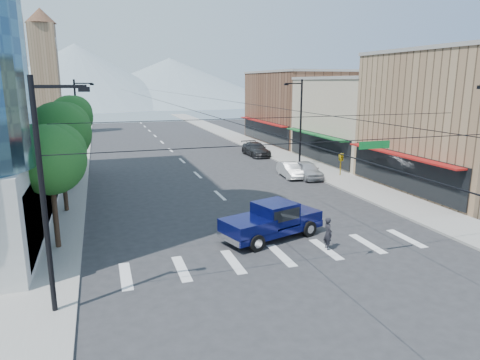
{
  "coord_description": "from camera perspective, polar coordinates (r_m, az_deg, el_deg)",
  "views": [
    {
      "loc": [
        -8.68,
        -17.46,
        8.76
      ],
      "look_at": [
        -0.86,
        6.3,
        3.0
      ],
      "focal_mm": 32.0,
      "sensor_mm": 36.0,
      "label": 1
    }
  ],
  "objects": [
    {
      "name": "pedestrian",
      "position": [
        23.39,
        11.65,
        -6.99
      ],
      "size": [
        0.49,
        0.68,
        1.77
      ],
      "primitive_type": "imported",
      "rotation": [
        0.0,
        0.0,
        1.47
      ],
      "color": "black",
      "rests_on": "ground"
    },
    {
      "name": "tree_midnear",
      "position": [
        30.81,
        -22.69,
        6.07
      ],
      "size": [
        4.09,
        4.09,
        7.52
      ],
      "color": "black",
      "rests_on": "ground"
    },
    {
      "name": "tree_midfar",
      "position": [
        37.82,
        -21.88,
        6.33
      ],
      "size": [
        3.65,
        3.64,
        6.71
      ],
      "color": "black",
      "rests_on": "ground"
    },
    {
      "name": "lamp_pole_nw",
      "position": [
        47.65,
        -20.73,
        7.55
      ],
      "size": [
        2.0,
        0.25,
        9.0
      ],
      "color": "black",
      "rests_on": "ground"
    },
    {
      "name": "sidewalk_right",
      "position": [
        61.68,
        1.57,
        4.87
      ],
      "size": [
        4.0,
        120.0,
        0.15
      ],
      "primitive_type": "cube",
      "color": "gray",
      "rests_on": "ground"
    },
    {
      "name": "clock_tower",
      "position": [
        79.86,
        -24.51,
        13.19
      ],
      "size": [
        4.8,
        4.8,
        20.4
      ],
      "color": "#8C6B4C",
      "rests_on": "ground"
    },
    {
      "name": "shop_near",
      "position": [
        39.84,
        28.15,
        6.76
      ],
      "size": [
        12.0,
        14.0,
        11.0
      ],
      "primitive_type": "cube",
      "color": "#8C6B4C",
      "rests_on": "ground"
    },
    {
      "name": "tree_near",
      "position": [
        23.97,
        -23.72,
        2.82
      ],
      "size": [
        3.65,
        3.64,
        6.71
      ],
      "color": "black",
      "rests_on": "ground"
    },
    {
      "name": "parked_car_near",
      "position": [
        40.15,
        8.96,
        1.34
      ],
      "size": [
        2.15,
        4.67,
        1.55
      ],
      "primitive_type": "imported",
      "rotation": [
        0.0,
        0.0,
        -0.07
      ],
      "color": "#B2B3B7",
      "rests_on": "ground"
    },
    {
      "name": "shop_mid",
      "position": [
        50.59,
        16.55,
        7.61
      ],
      "size": [
        12.0,
        14.0,
        9.0
      ],
      "primitive_type": "cube",
      "color": "tan",
      "rests_on": "ground"
    },
    {
      "name": "mountain_left",
      "position": [
        167.59,
        -20.92,
        12.91
      ],
      "size": [
        80.0,
        80.0,
        22.0
      ],
      "primitive_type": "cone",
      "color": "gray",
      "rests_on": "ground"
    },
    {
      "name": "ground",
      "position": [
        21.37,
        7.65,
        -11.35
      ],
      "size": [
        160.0,
        160.0,
        0.0
      ],
      "primitive_type": "plane",
      "color": "#28282B",
      "rests_on": "ground"
    },
    {
      "name": "lamp_pole_ne",
      "position": [
        44.11,
        7.95,
        7.88
      ],
      "size": [
        2.0,
        0.25,
        9.0
      ],
      "color": "black",
      "rests_on": "ground"
    },
    {
      "name": "tree_far",
      "position": [
        44.73,
        -21.45,
        8.03
      ],
      "size": [
        4.09,
        4.09,
        7.52
      ],
      "color": "black",
      "rests_on": "ground"
    },
    {
      "name": "parked_car_mid",
      "position": [
        40.35,
        6.68,
        1.34
      ],
      "size": [
        1.81,
        4.27,
        1.37
      ],
      "primitive_type": "imported",
      "rotation": [
        0.0,
        0.0,
        -0.09
      ],
      "color": "silver",
      "rests_on": "ground"
    },
    {
      "name": "shop_far",
      "position": [
        64.33,
        8.42,
        9.48
      ],
      "size": [
        12.0,
        18.0,
        10.0
      ],
      "primitive_type": "cube",
      "color": "brown",
      "rests_on": "ground"
    },
    {
      "name": "sidewalk_left",
      "position": [
        58.2,
        -21.31,
        3.5
      ],
      "size": [
        4.0,
        120.0,
        0.15
      ],
      "primitive_type": "cube",
      "color": "gray",
      "rests_on": "ground"
    },
    {
      "name": "signal_rig",
      "position": [
        19.14,
        9.88,
        0.35
      ],
      "size": [
        21.8,
        0.2,
        9.0
      ],
      "color": "black",
      "rests_on": "ground"
    },
    {
      "name": "parked_car_far",
      "position": [
        51.81,
        2.13,
        4.12
      ],
      "size": [
        2.33,
        5.53,
        1.59
      ],
      "primitive_type": "imported",
      "rotation": [
        0.0,
        0.0,
        0.02
      ],
      "color": "#28282A",
      "rests_on": "ground"
    },
    {
      "name": "pickup_truck",
      "position": [
        24.48,
        4.25,
        -5.35
      ],
      "size": [
        6.49,
        3.9,
        2.08
      ],
      "rotation": [
        0.0,
        0.0,
        0.31
      ],
      "color": "#080C3E",
      "rests_on": "ground"
    },
    {
      "name": "mountain_right",
      "position": [
        179.76,
        -9.27,
        12.89
      ],
      "size": [
        90.0,
        90.0,
        18.0
      ],
      "primitive_type": "cone",
      "color": "gray",
      "rests_on": "ground"
    }
  ]
}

